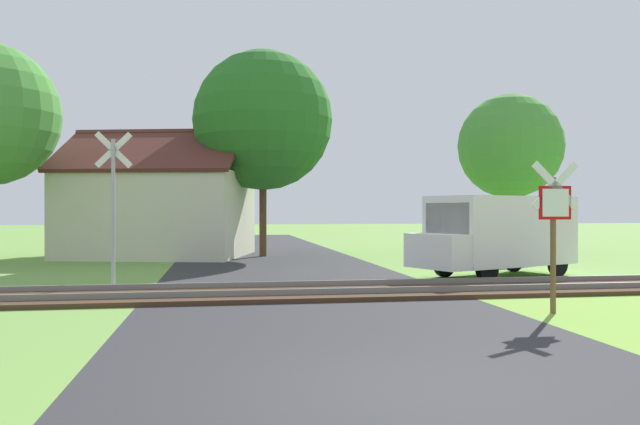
% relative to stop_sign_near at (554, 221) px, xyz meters
% --- Properties ---
extents(ground_plane, '(160.00, 160.00, 0.00)m').
position_rel_stop_sign_near_xyz_m(ground_plane, '(-4.05, -4.44, -1.65)').
color(ground_plane, '#6B9942').
extents(road_asphalt, '(6.85, 80.00, 0.01)m').
position_rel_stop_sign_near_xyz_m(road_asphalt, '(-4.05, -2.44, -1.65)').
color(road_asphalt, '#2D2D30').
rests_on(road_asphalt, ground).
extents(rail_track, '(60.00, 2.60, 0.22)m').
position_rel_stop_sign_near_xyz_m(rail_track, '(-4.05, 3.23, -1.59)').
color(rail_track, '#422D1E').
rests_on(rail_track, ground).
extents(stop_sign_near, '(0.88, 0.15, 2.73)m').
position_rel_stop_sign_near_xyz_m(stop_sign_near, '(0.00, 0.00, 0.00)').
color(stop_sign_near, brown).
rests_on(stop_sign_near, ground).
extents(crossing_sign_far, '(0.88, 0.12, 3.74)m').
position_rel_stop_sign_near_xyz_m(crossing_sign_far, '(-8.40, 5.17, 0.50)').
color(crossing_sign_far, '#9E9EA5').
rests_on(crossing_sign_far, ground).
extents(house, '(8.26, 7.64, 5.15)m').
position_rel_stop_sign_near_xyz_m(house, '(-8.26, 15.70, 0.19)').
color(house, beige).
rests_on(house, ground).
extents(tree_far, '(4.76, 4.76, 7.19)m').
position_rel_stop_sign_near_xyz_m(tree_far, '(7.28, 16.54, 3.15)').
color(tree_far, '#513823').
rests_on(tree_far, ground).
extents(tree_center, '(5.63, 5.63, 8.31)m').
position_rel_stop_sign_near_xyz_m(tree_center, '(-4.16, 14.95, 3.84)').
color(tree_center, '#513823').
rests_on(tree_center, ground).
extents(mail_truck, '(5.23, 3.64, 2.24)m').
position_rel_stop_sign_near_xyz_m(mail_truck, '(1.76, 6.06, -0.41)').
color(mail_truck, white).
rests_on(mail_truck, ground).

